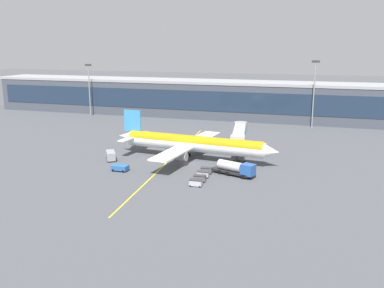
% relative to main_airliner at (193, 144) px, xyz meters
% --- Properties ---
extents(ground_plane, '(700.00, 700.00, 0.00)m').
position_rel_main_airliner_xyz_m(ground_plane, '(0.41, -4.26, -4.16)').
color(ground_plane, '#47494F').
extents(apron_lead_in_line, '(7.46, 79.71, 0.01)m').
position_rel_main_airliner_xyz_m(apron_lead_in_line, '(-5.55, -2.26, -4.16)').
color(apron_lead_in_line, yellow).
rests_on(apron_lead_in_line, ground_plane).
extents(terminal_building, '(184.49, 18.18, 14.96)m').
position_rel_main_airliner_xyz_m(terminal_building, '(-19.53, 66.90, 3.34)').
color(terminal_building, '#424751').
rests_on(terminal_building, ground_plane).
extents(main_airliner, '(45.06, 35.87, 11.84)m').
position_rel_main_airliner_xyz_m(main_airliner, '(0.00, 0.00, 0.00)').
color(main_airliner, white).
rests_on(main_airliner, ground_plane).
extents(jet_bridge, '(7.14, 23.10, 6.86)m').
position_rel_main_airliner_xyz_m(jet_bridge, '(9.87, 11.20, 1.00)').
color(jet_bridge, '#B2B7BC').
rests_on(jet_bridge, ground_plane).
extents(fuel_tanker, '(11.00, 6.04, 3.25)m').
position_rel_main_airliner_xyz_m(fuel_tanker, '(13.70, -11.13, -2.42)').
color(fuel_tanker, '#232326').
rests_on(fuel_tanker, ground_plane).
extents(pushback_tug, '(3.84, 2.37, 1.40)m').
position_rel_main_airliner_xyz_m(pushback_tug, '(-13.09, -15.68, -3.31)').
color(pushback_tug, '#285B9E').
rests_on(pushback_tug, ground_plane).
extents(crew_van, '(4.46, 5.34, 2.30)m').
position_rel_main_airliner_xyz_m(crew_van, '(-19.91, -7.68, -2.85)').
color(crew_van, gray).
rests_on(crew_van, ground_plane).
extents(baggage_cart_0, '(2.71, 1.72, 1.48)m').
position_rel_main_airliner_xyz_m(baggage_cart_0, '(7.27, -21.05, -3.38)').
color(baggage_cart_0, '#B2B7BC').
rests_on(baggage_cart_0, ground_plane).
extents(baggage_cart_1, '(2.71, 1.72, 1.48)m').
position_rel_main_airliner_xyz_m(baggage_cart_1, '(7.14, -17.86, -3.38)').
color(baggage_cart_1, '#595B60').
rests_on(baggage_cart_1, ground_plane).
extents(baggage_cart_2, '(2.71, 1.72, 1.48)m').
position_rel_main_airliner_xyz_m(baggage_cart_2, '(7.01, -14.66, -3.38)').
color(baggage_cart_2, '#B2B7BC').
rests_on(baggage_cart_2, ground_plane).
extents(baggage_cart_3, '(2.71, 1.72, 1.48)m').
position_rel_main_airliner_xyz_m(baggage_cart_3, '(6.87, -11.46, -3.38)').
color(baggage_cart_3, '#595B60').
rests_on(baggage_cart_3, ground_plane).
extents(apron_light_mast_0, '(2.80, 0.50, 23.88)m').
position_rel_main_airliner_xyz_m(apron_light_mast_0, '(27.54, 54.94, 9.77)').
color(apron_light_mast_0, gray).
rests_on(apron_light_mast_0, ground_plane).
extents(apron_light_mast_1, '(2.80, 0.50, 21.46)m').
position_rel_main_airliner_xyz_m(apron_light_mast_1, '(-62.90, 54.94, 8.51)').
color(apron_light_mast_1, gray).
rests_on(apron_light_mast_1, ground_plane).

